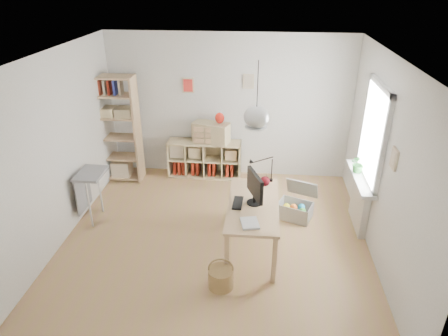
# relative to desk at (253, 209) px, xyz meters

# --- Properties ---
(ground) EXTENTS (4.50, 4.50, 0.00)m
(ground) POSITION_rel_desk_xyz_m (-0.55, 0.15, -0.66)
(ground) COLOR #A67A53
(ground) RESTS_ON ground
(room_shell) EXTENTS (4.50, 4.50, 4.50)m
(room_shell) POSITION_rel_desk_xyz_m (-0.00, 0.00, 1.34)
(room_shell) COLOR white
(room_shell) RESTS_ON ground
(window_unit) EXTENTS (0.07, 1.16, 1.46)m
(window_unit) POSITION_rel_desk_xyz_m (1.68, 0.75, 0.89)
(window_unit) COLOR white
(window_unit) RESTS_ON ground
(radiator) EXTENTS (0.10, 0.80, 0.80)m
(radiator) POSITION_rel_desk_xyz_m (1.64, 0.75, -0.26)
(radiator) COLOR silver
(radiator) RESTS_ON ground
(windowsill) EXTENTS (0.22, 1.20, 0.06)m
(windowsill) POSITION_rel_desk_xyz_m (1.59, 0.75, 0.17)
(windowsill) COLOR silver
(windowsill) RESTS_ON radiator
(desk) EXTENTS (0.70, 1.50, 0.75)m
(desk) POSITION_rel_desk_xyz_m (0.00, 0.00, 0.00)
(desk) COLOR tan
(desk) RESTS_ON ground
(cube_shelf) EXTENTS (1.40, 0.38, 0.72)m
(cube_shelf) POSITION_rel_desk_xyz_m (-1.02, 2.23, -0.36)
(cube_shelf) COLOR tan
(cube_shelf) RESTS_ON ground
(tall_bookshelf) EXTENTS (0.80, 0.38, 2.00)m
(tall_bookshelf) POSITION_rel_desk_xyz_m (-2.59, 1.95, 0.43)
(tall_bookshelf) COLOR tan
(tall_bookshelf) RESTS_ON ground
(side_table) EXTENTS (0.40, 0.55, 0.85)m
(side_table) POSITION_rel_desk_xyz_m (-2.59, 0.50, 0.01)
(side_table) COLOR gray
(side_table) RESTS_ON ground
(chair) EXTENTS (0.45, 0.45, 0.82)m
(chair) POSITION_rel_desk_xyz_m (0.00, 0.63, -0.19)
(chair) COLOR gray
(chair) RESTS_ON ground
(wicker_basket) EXTENTS (0.33, 0.32, 0.45)m
(wicker_basket) POSITION_rel_desk_xyz_m (-0.36, -0.85, -0.51)
(wicker_basket) COLOR olive
(wicker_basket) RESTS_ON ground
(storage_chest) EXTENTS (0.70, 0.74, 0.56)m
(storage_chest) POSITION_rel_desk_xyz_m (0.69, 0.90, -0.48)
(storage_chest) COLOR beige
(storage_chest) RESTS_ON ground
(monitor) EXTENTS (0.23, 0.51, 0.46)m
(monitor) POSITION_rel_desk_xyz_m (0.01, 0.00, 0.35)
(monitor) COLOR black
(monitor) RESTS_ON desk
(keyboard) EXTENTS (0.14, 0.35, 0.02)m
(keyboard) POSITION_rel_desk_xyz_m (-0.21, -0.02, 0.10)
(keyboard) COLOR black
(keyboard) RESTS_ON desk
(task_lamp) EXTENTS (0.37, 0.14, 0.39)m
(task_lamp) POSITION_rel_desk_xyz_m (0.07, 0.62, 0.36)
(task_lamp) COLOR black
(task_lamp) RESTS_ON desk
(yarn_ball) EXTENTS (0.15, 0.15, 0.15)m
(yarn_ball) POSITION_rel_desk_xyz_m (0.16, 0.52, 0.17)
(yarn_ball) COLOR #510A12
(yarn_ball) RESTS_ON desk
(paper_tray) EXTENTS (0.27, 0.31, 0.03)m
(paper_tray) POSITION_rel_desk_xyz_m (-0.03, -0.51, 0.11)
(paper_tray) COLOR silver
(paper_tray) RESTS_ON desk
(drawer_chest) EXTENTS (0.73, 0.48, 0.38)m
(drawer_chest) POSITION_rel_desk_xyz_m (-0.86, 2.19, 0.26)
(drawer_chest) COLOR tan
(drawer_chest) RESTS_ON cube_shelf
(red_vase) EXTENTS (0.17, 0.17, 0.21)m
(red_vase) POSITION_rel_desk_xyz_m (-0.70, 2.19, 0.55)
(red_vase) COLOR maroon
(red_vase) RESTS_ON drawer_chest
(potted_plant) EXTENTS (0.27, 0.23, 0.29)m
(potted_plant) POSITION_rel_desk_xyz_m (1.57, 0.89, 0.35)
(potted_plant) COLOR #225A24
(potted_plant) RESTS_ON windowsill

